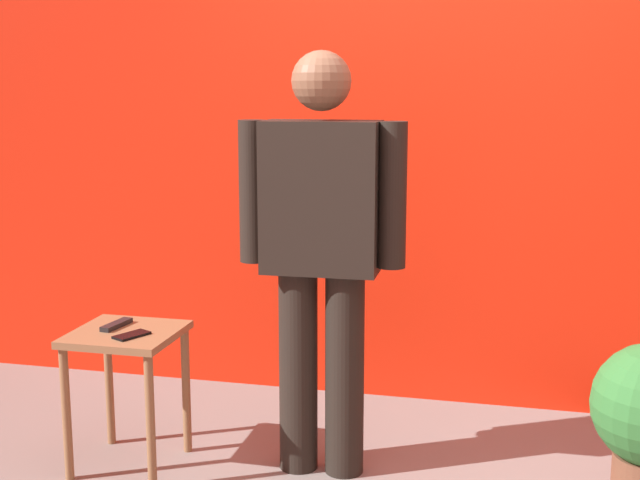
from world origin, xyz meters
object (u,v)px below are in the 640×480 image
Objects in this scene: standing_person at (321,244)px; cell_phone at (132,335)px; side_table at (127,358)px; tv_remote at (116,325)px.

cell_phone is at bearing -163.58° from standing_person.
standing_person reaches higher than cell_phone.
cell_phone is (0.06, -0.07, 0.12)m from side_table.
side_table is at bearing -25.00° from tv_remote.
standing_person is 11.81× the size of cell_phone.
standing_person is 10.00× the size of tv_remote.
tv_remote is (-0.06, 0.04, 0.13)m from side_table.
tv_remote is (-0.12, 0.11, 0.01)m from cell_phone.
side_table is 0.15m from tv_remote.
standing_person is 2.92× the size of side_table.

